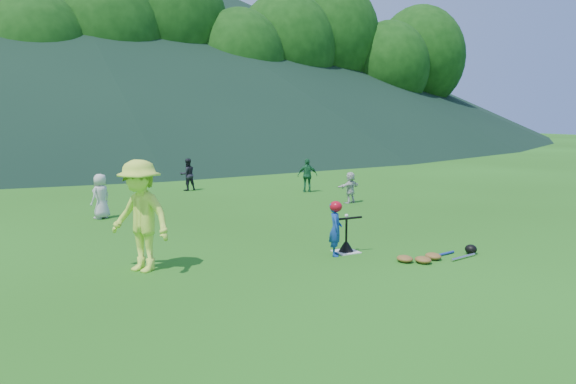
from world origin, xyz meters
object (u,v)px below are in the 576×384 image
at_px(fielder_c, 308,175).
at_px(fielder_d, 350,187).
at_px(batter_child, 336,229).
at_px(fielder_b, 188,175).
at_px(adult_coach, 140,216).
at_px(batting_tee, 346,246).
at_px(equipment_pile, 434,256).
at_px(home_plate, 346,252).
at_px(fielder_a, 101,196).

height_order(fielder_c, fielder_d, fielder_c).
relative_size(batter_child, fielder_c, 0.89).
bearing_deg(fielder_b, adult_coach, 63.23).
bearing_deg(batting_tee, equipment_pile, -46.98).
xyz_separation_m(fielder_c, batting_tee, (-3.55, -7.83, -0.46)).
relative_size(adult_coach, fielder_c, 1.66).
bearing_deg(home_plate, adult_coach, 172.08).
height_order(adult_coach, fielder_b, adult_coach).
distance_m(fielder_b, fielder_c, 4.29).
xyz_separation_m(home_plate, batting_tee, (0.00, 0.00, 0.12)).
distance_m(adult_coach, fielder_c, 10.44).
xyz_separation_m(batter_child, adult_coach, (-3.58, 0.67, 0.46)).
height_order(adult_coach, fielder_a, adult_coach).
relative_size(batter_child, adult_coach, 0.54).
height_order(fielder_d, equipment_pile, fielder_d).
bearing_deg(fielder_c, fielder_a, 37.42).
relative_size(adult_coach, fielder_a, 1.66).
xyz_separation_m(home_plate, equipment_pile, (1.16, -1.24, 0.06)).
height_order(fielder_b, fielder_c, fielder_c).
xyz_separation_m(fielder_a, equipment_pile, (4.86, -7.24, -0.52)).
bearing_deg(fielder_b, batting_tee, 85.41).
relative_size(batter_child, fielder_a, 0.89).
bearing_deg(batter_child, fielder_b, 28.75).
distance_m(fielder_d, batting_tee, 6.23).
bearing_deg(batter_child, equipment_pile, -96.60).
bearing_deg(fielder_d, adult_coach, 17.26).
xyz_separation_m(batting_tee, equipment_pile, (1.16, -1.24, -0.06)).
xyz_separation_m(fielder_b, equipment_pile, (1.20, -11.40, -0.51)).
height_order(adult_coach, equipment_pile, adult_coach).
bearing_deg(fielder_a, fielder_d, 138.40).
xyz_separation_m(batter_child, fielder_d, (3.86, 5.24, -0.04)).
bearing_deg(equipment_pile, adult_coach, 160.60).
height_order(home_plate, equipment_pile, equipment_pile).
relative_size(fielder_b, fielder_d, 1.19).
distance_m(home_plate, batting_tee, 0.12).
relative_size(home_plate, equipment_pile, 0.25).
xyz_separation_m(fielder_a, fielder_d, (7.23, -0.88, -0.11)).
distance_m(home_plate, fielder_b, 10.17).
distance_m(fielder_b, equipment_pile, 11.47).
bearing_deg(batter_child, fielder_c, 4.30).
bearing_deg(fielder_a, equipment_pile, 89.20).
relative_size(fielder_a, fielder_c, 1.00).
distance_m(batter_child, fielder_b, 10.28).
bearing_deg(equipment_pile, home_plate, 133.02).
height_order(batter_child, fielder_a, fielder_a).
distance_m(adult_coach, fielder_d, 8.75).
bearing_deg(fielder_c, batter_child, 87.26).
height_order(batter_child, fielder_d, batter_child).
bearing_deg(fielder_c, adult_coach, 67.59).
bearing_deg(home_plate, batting_tee, 0.00).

